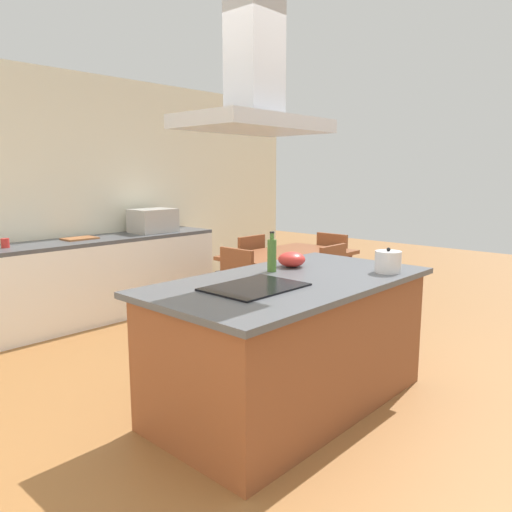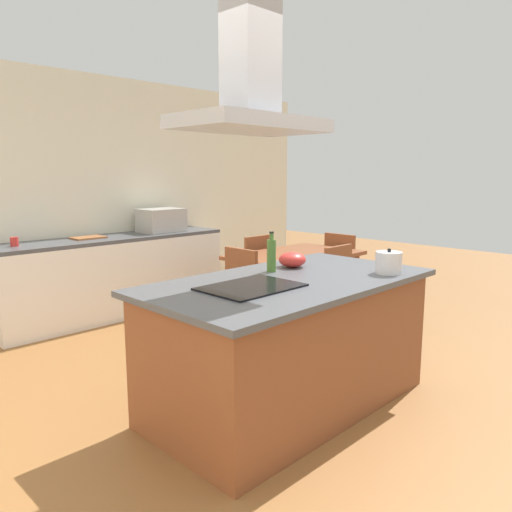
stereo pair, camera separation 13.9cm
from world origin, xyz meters
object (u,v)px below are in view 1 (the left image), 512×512
Objects in this scene: coffee_mug_red at (5,243)px; range_hood at (255,87)px; mixing_bowl at (292,259)px; countertop_microwave at (153,221)px; tea_kettle at (388,262)px; olive_oil_bottle at (272,255)px; chair_at_right_end at (336,264)px; dining_table at (289,261)px; chair_facing_back_wall at (245,267)px; chair_facing_island at (341,284)px; chair_at_left_end at (229,289)px; cutting_board at (80,238)px; cooktop at (255,287)px.

range_hood is at bearing -82.29° from coffee_mug_red.
mixing_bowl is 2.30× the size of coffee_mug_red.
mixing_bowl is 0.41× the size of countertop_microwave.
olive_oil_bottle is at bearing 130.70° from tea_kettle.
countertop_microwave is 0.56× the size of chair_at_right_end.
tea_kettle is at bearing -138.14° from chair_at_right_end.
chair_facing_back_wall is at bearing 90.00° from dining_table.
coffee_mug_red is 0.10× the size of chair_facing_island.
chair_at_left_end is at bearing 73.33° from mixing_bowl.
countertop_microwave is at bearing 76.91° from mixing_bowl.
chair_at_right_end is at bearing 24.02° from range_hood.
countertop_microwave is 2.28m from chair_at_right_end.
cutting_board is at bearing 100.58° from tea_kettle.
countertop_microwave reaches higher than mixing_bowl.
chair_facing_back_wall is (1.21, 1.66, -0.45)m from mixing_bowl.
countertop_microwave is 1.70m from coffee_mug_red.
tea_kettle is 3.36m from cutting_board.
chair_at_right_end is at bearing -26.74° from coffee_mug_red.
mixing_bowl is at bearing -164.84° from chair_facing_island.
tea_kettle reaches higher than mixing_bowl.
cooktop is 2.90× the size of mixing_bowl.
chair_at_right_end is (0.92, 0.00, -0.16)m from dining_table.
range_hood is (0.39, -2.89, 1.16)m from coffee_mug_red.
mixing_bowl is 0.15× the size of dining_table.
coffee_mug_red reaches higher than chair_facing_island.
chair_at_left_end is (1.39, -1.62, -0.44)m from coffee_mug_red.
chair_facing_back_wall is at bearing 90.00° from chair_facing_island.
coffee_mug_red is at bearing 97.71° from cooktop.
cutting_board is 0.38× the size of chair_at_right_end.
cooktop is 0.76m from mixing_bowl.
cooktop is 1.20m from range_hood.
cutting_board is at bearing 123.20° from chair_facing_island.
tea_kettle reaches higher than dining_table.
mixing_bowl is at bearing 2.01° from olive_oil_bottle.
olive_oil_bottle reaches higher than cooktop.
countertop_microwave is 0.56× the size of range_hood.
chair_facing_island is (0.61, -2.28, -0.53)m from countertop_microwave.
chair_facing_island is (2.31, -2.29, -0.44)m from coffee_mug_red.
chair_at_left_end is at bearing 143.99° from chair_facing_island.
tea_kettle is 0.82× the size of olive_oil_bottle.
cutting_board is at bearing 176.89° from countertop_microwave.
tea_kettle is at bearing -95.33° from countertop_microwave.
dining_table is 0.68m from chair_facing_back_wall.
countertop_microwave reaches higher than tea_kettle.
olive_oil_bottle is at bearing -88.43° from cutting_board.
coffee_mug_red is 0.26× the size of cutting_board.
chair_at_left_end is (-0.92, -0.67, 0.00)m from chair_facing_back_wall.
cooktop is 0.67× the size of chair_at_right_end.
tea_kettle is (1.01, -0.37, 0.07)m from cooktop.
chair_facing_back_wall is at bearing -22.56° from coffee_mug_red.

